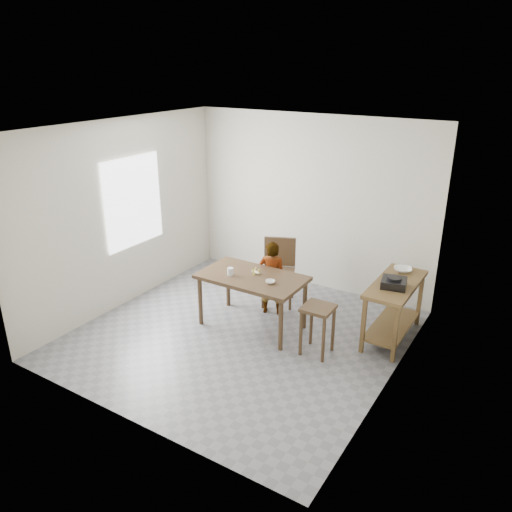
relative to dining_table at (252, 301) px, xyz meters
The scene contains 17 objects.
floor 0.50m from the dining_table, 90.00° to the right, with size 4.00×4.00×0.04m, color slate.
ceiling 2.36m from the dining_table, 90.00° to the right, with size 4.00×4.00×0.04m, color white.
wall_back 1.98m from the dining_table, 90.00° to the left, with size 4.00×0.04×2.70m, color beige.
wall_front 2.52m from the dining_table, 90.00° to the right, with size 4.00×0.04×2.70m, color beige.
wall_left 2.26m from the dining_table, behind, with size 0.04×4.00×2.70m, color beige.
wall_right 2.26m from the dining_table, ahead, with size 0.04×4.00×2.70m, color beige.
window_pane 2.27m from the dining_table, behind, with size 0.02×1.10×1.30m, color white.
dining_table is the anchor object (origin of this frame).
prep_counter 1.86m from the dining_table, 22.15° to the left, with size 0.50×1.20×0.80m, color brown, non-canonical shape.
child 0.51m from the dining_table, 86.66° to the left, with size 0.40×0.26×1.09m, color white.
dining_chair 0.80m from the dining_table, 93.28° to the left, with size 0.47×0.47×0.97m, color #3E2C1A, non-canonical shape.
stool 1.06m from the dining_table, ahead, with size 0.36×0.36×0.64m, color #3E2C1A, non-canonical shape.
glass_tumbler 0.51m from the dining_table, 153.99° to the right, with size 0.08×0.08×0.10m, color silver.
small_bowl 0.52m from the dining_table, 12.88° to the right, with size 0.12×0.12×0.04m, color silver.
banana 0.41m from the dining_table, 86.77° to the left, with size 0.15×0.11×0.05m, color gold, non-canonical shape.
serving_bowl 2.05m from the dining_table, 32.56° to the left, with size 0.23×0.23×0.06m, color silver.
gas_burner 1.88m from the dining_table, 17.80° to the left, with size 0.30×0.30×0.10m, color black.
Camera 1 is at (3.25, -4.81, 3.43)m, focal length 35.00 mm.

